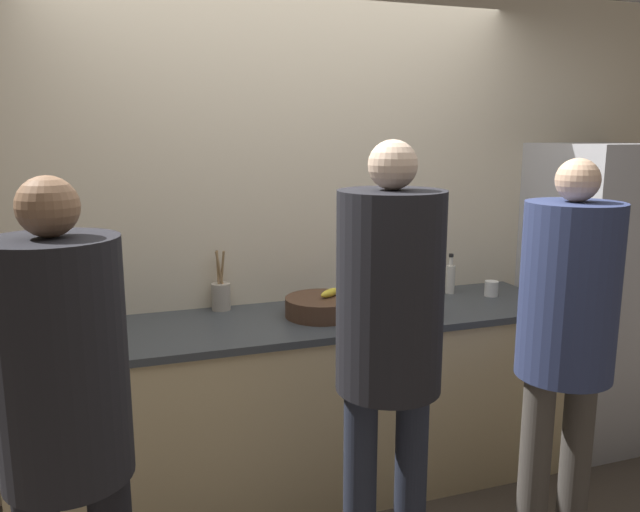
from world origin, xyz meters
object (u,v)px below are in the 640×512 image
object	(u,v)px
refrigerator	(594,295)
fruit_bowl	(322,306)
person_right	(566,323)
bottle_clear	(450,278)
cup_red	(432,306)
cup_white	(491,289)
utensil_crock	(221,295)
person_center	(389,327)
person_left	(65,408)

from	to	relation	value
refrigerator	fruit_bowl	world-z (taller)	refrigerator
person_right	fruit_bowl	distance (m)	1.14
person_right	bottle_clear	size ratio (longest dim) A/B	7.54
fruit_bowl	bottle_clear	bearing A→B (deg)	12.47
refrigerator	bottle_clear	distance (m)	0.89
cup_red	cup_white	bearing A→B (deg)	23.37
refrigerator	fruit_bowl	xyz separation A→B (m)	(-1.70, -0.01, 0.09)
bottle_clear	cup_red	size ratio (longest dim) A/B	2.48
person_right	cup_red	xyz separation A→B (m)	(-0.24, 0.68, -0.09)
utensil_crock	bottle_clear	distance (m)	1.29
person_center	bottle_clear	bearing A→B (deg)	49.23
person_left	cup_red	size ratio (longest dim) A/B	18.53
person_right	cup_white	bearing A→B (deg)	74.20
cup_white	utensil_crock	bearing A→B (deg)	171.57
utensil_crock	cup_red	world-z (taller)	utensil_crock
refrigerator	person_center	world-z (taller)	person_center
fruit_bowl	cup_white	bearing A→B (deg)	3.10
bottle_clear	cup_red	distance (m)	0.46
person_left	person_right	world-z (taller)	person_right
fruit_bowl	utensil_crock	size ratio (longest dim) A/B	1.18
refrigerator	cup_red	distance (m)	1.19
utensil_crock	bottle_clear	world-z (taller)	utensil_crock
cup_red	person_left	bearing A→B (deg)	-153.53
person_center	cup_red	bearing A→B (deg)	49.84
bottle_clear	cup_white	bearing A→B (deg)	-34.80
person_center	utensil_crock	xyz separation A→B (m)	(-0.44, 1.07, -0.10)
cup_white	person_right	bearing A→B (deg)	-105.80
refrigerator	bottle_clear	xyz separation A→B (m)	(-0.87, 0.18, 0.13)
cup_white	refrigerator	bearing A→B (deg)	-4.11
person_center	bottle_clear	size ratio (longest dim) A/B	7.86
cup_red	person_right	bearing A→B (deg)	-70.49
fruit_bowl	person_left	bearing A→B (deg)	-139.00
person_center	fruit_bowl	distance (m)	0.81
utensil_crock	cup_red	distance (m)	1.08
person_center	cup_white	xyz separation A→B (m)	(1.03, 0.85, -0.14)
person_center	person_right	xyz separation A→B (m)	(0.78, -0.04, -0.05)
person_left	fruit_bowl	bearing A→B (deg)	41.00
fruit_bowl	cup_red	distance (m)	0.55
person_left	person_center	size ratio (longest dim) A/B	0.95
refrigerator	person_right	bearing A→B (deg)	-137.77
person_center	cup_red	distance (m)	0.85
fruit_bowl	cup_white	world-z (taller)	fruit_bowl
person_center	bottle_clear	xyz separation A→B (m)	(0.85, 0.98, -0.09)
person_left	person_center	bearing A→B (deg)	9.56
person_right	utensil_crock	xyz separation A→B (m)	(-1.23, 1.11, -0.05)
person_center	cup_white	bearing A→B (deg)	39.52
person_left	fruit_bowl	world-z (taller)	person_left
person_center	utensil_crock	size ratio (longest dim) A/B	5.80
refrigerator	person_right	distance (m)	1.27
person_left	utensil_crock	xyz separation A→B (m)	(0.68, 1.26, -0.03)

